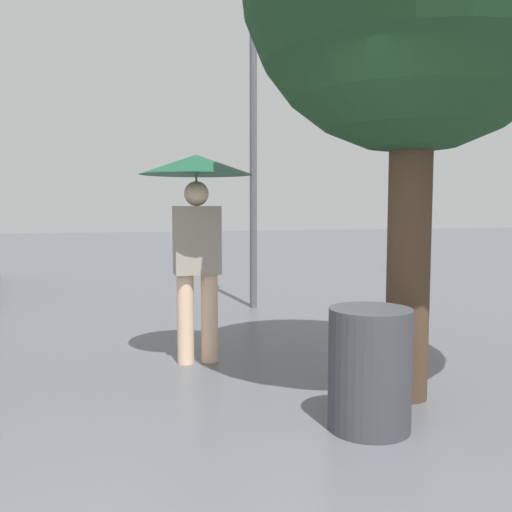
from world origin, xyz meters
TOP-DOWN VIEW (x-y plane):
  - pedestrian at (0.53, 3.49)m, footprint 1.07×1.07m
  - street_lamp at (1.81, 6.20)m, footprint 0.29×0.29m
  - trash_bin at (1.39, 1.57)m, footprint 0.56×0.56m

SIDE VIEW (x-z plane):
  - trash_bin at x=1.39m, z-range 0.00..0.83m
  - pedestrian at x=0.53m, z-range 0.55..2.53m
  - street_lamp at x=1.81m, z-range 0.64..4.99m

